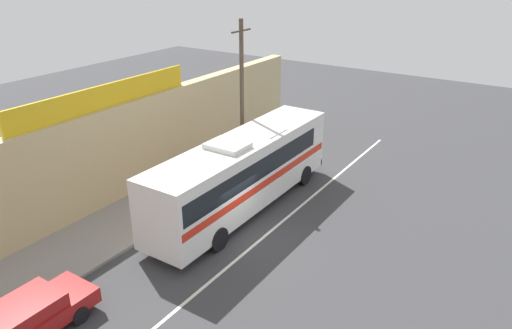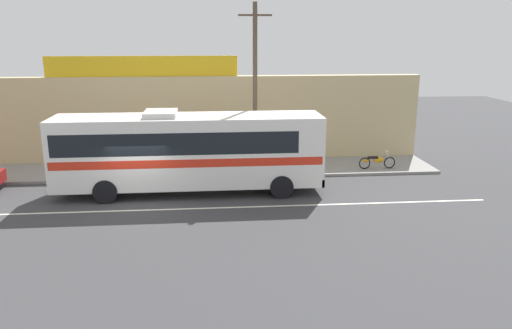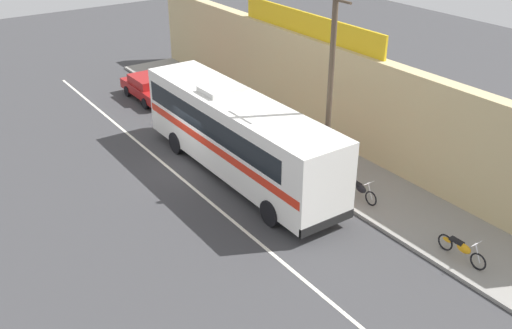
# 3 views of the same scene
# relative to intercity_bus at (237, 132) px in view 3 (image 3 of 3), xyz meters

# --- Properties ---
(ground_plane) EXTENTS (70.00, 70.00, 0.00)m
(ground_plane) POSITION_rel_intercity_bus_xyz_m (-2.07, -1.45, -2.07)
(ground_plane) COLOR #3A3A3D
(sidewalk_slab) EXTENTS (30.00, 3.60, 0.14)m
(sidewalk_slab) POSITION_rel_intercity_bus_xyz_m (-2.07, 3.75, -2.00)
(sidewalk_slab) COLOR gray
(sidewalk_slab) RESTS_ON ground_plane
(storefront_facade) EXTENTS (30.00, 0.70, 4.80)m
(storefront_facade) POSITION_rel_intercity_bus_xyz_m (-2.07, 5.90, 0.33)
(storefront_facade) COLOR tan
(storefront_facade) RESTS_ON ground_plane
(storefront_billboard) EXTENTS (10.33, 0.12, 1.10)m
(storefront_billboard) POSITION_rel_intercity_bus_xyz_m (-2.56, 5.90, 3.28)
(storefront_billboard) COLOR gold
(storefront_billboard) RESTS_ON storefront_facade
(road_center_stripe) EXTENTS (30.00, 0.14, 0.01)m
(road_center_stripe) POSITION_rel_intercity_bus_xyz_m (-2.07, -2.25, -2.06)
(road_center_stripe) COLOR silver
(road_center_stripe) RESTS_ON ground_plane
(intercity_bus) EXTENTS (11.92, 2.66, 3.78)m
(intercity_bus) POSITION_rel_intercity_bus_xyz_m (0.00, 0.00, 0.00)
(intercity_bus) COLOR white
(intercity_bus) RESTS_ON ground_plane
(parked_car) EXTENTS (4.26, 1.87, 1.37)m
(parked_car) POSITION_rel_intercity_bus_xyz_m (-10.80, 0.85, -1.33)
(parked_car) COLOR maroon
(parked_car) RESTS_ON ground_plane
(utility_pole) EXTENTS (1.60, 0.22, 8.37)m
(utility_pole) POSITION_rel_intercity_bus_xyz_m (3.26, 2.25, 2.39)
(utility_pole) COLOR brown
(utility_pole) RESTS_ON sidewalk_slab
(motorcycle_green) EXTENTS (1.97, 0.56, 0.94)m
(motorcycle_green) POSITION_rel_intercity_bus_xyz_m (9.75, 2.78, -1.50)
(motorcycle_green) COLOR black
(motorcycle_green) RESTS_ON sidewalk_slab
(motorcycle_black) EXTENTS (1.92, 0.56, 0.94)m
(motorcycle_black) POSITION_rel_intercity_bus_xyz_m (4.77, 2.79, -1.50)
(motorcycle_black) COLOR black
(motorcycle_black) RESTS_ON sidewalk_slab
(pedestrian_far_left) EXTENTS (0.30, 0.48, 1.59)m
(pedestrian_far_left) POSITION_rel_intercity_bus_xyz_m (1.48, 4.06, -1.01)
(pedestrian_far_left) COLOR black
(pedestrian_far_left) RESTS_ON sidewalk_slab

